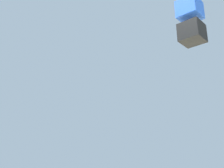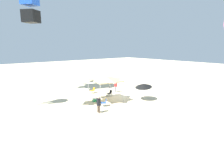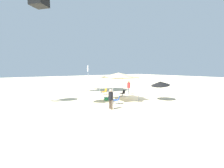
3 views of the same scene
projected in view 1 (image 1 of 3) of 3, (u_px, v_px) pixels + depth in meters
kite_box_blue at (191, 21)px, 14.80m from camera, size 1.74×1.74×2.61m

